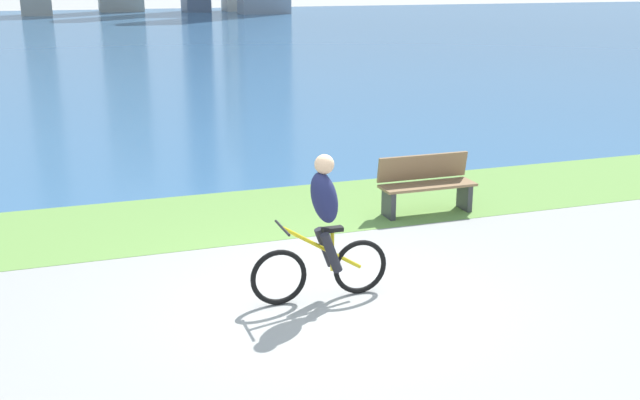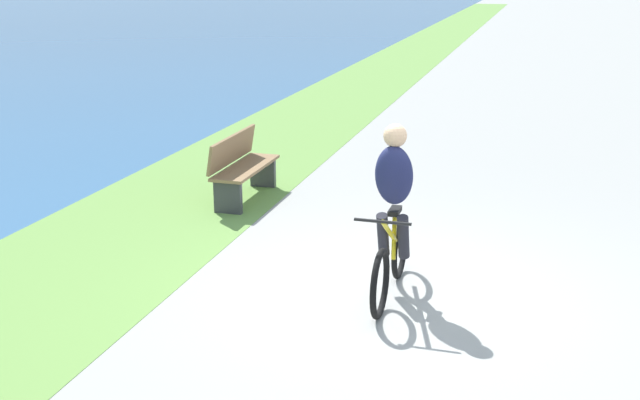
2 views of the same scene
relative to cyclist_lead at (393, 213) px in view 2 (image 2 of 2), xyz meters
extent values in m
plane|color=#9E9E99|center=(-0.04, -0.13, -0.84)|extent=(300.00, 300.00, 0.00)
cube|color=#6B9947|center=(-0.04, 3.38, -0.84)|extent=(120.00, 2.64, 0.01)
torus|color=black|center=(-0.52, 0.00, -0.51)|extent=(0.65, 0.06, 0.65)
torus|color=black|center=(0.45, 0.00, -0.51)|extent=(0.65, 0.06, 0.65)
cylinder|color=gold|center=(-0.01, 0.00, -0.22)|extent=(0.95, 0.04, 0.61)
cylinder|color=gold|center=(0.11, 0.00, -0.27)|extent=(0.04, 0.04, 0.48)
cube|color=black|center=(0.11, 0.00, -0.02)|extent=(0.24, 0.10, 0.05)
cylinder|color=black|center=(-0.47, 0.00, 0.06)|extent=(0.03, 0.52, 0.03)
ellipsoid|color=#1E234C|center=(0.01, 0.00, 0.36)|extent=(0.40, 0.36, 0.65)
sphere|color=#D8AD84|center=(0.01, 0.00, 0.74)|extent=(0.22, 0.22, 0.22)
cylinder|color=#26262D|center=(0.06, -0.10, -0.26)|extent=(0.27, 0.11, 0.49)
cylinder|color=#26262D|center=(0.06, 0.10, -0.26)|extent=(0.27, 0.11, 0.49)
cube|color=olive|center=(2.58, 2.52, -0.39)|extent=(1.50, 0.45, 0.04)
cube|color=olive|center=(2.58, 2.72, -0.14)|extent=(1.50, 0.11, 0.40)
cube|color=#38383D|center=(3.23, 2.52, -0.61)|extent=(0.08, 0.37, 0.45)
cube|color=#38383D|center=(1.93, 2.52, -0.61)|extent=(0.08, 0.37, 0.45)
camera|label=1|loc=(-2.67, -7.68, 2.76)|focal=43.09mm
camera|label=2|loc=(-6.82, -1.27, 2.25)|focal=43.02mm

